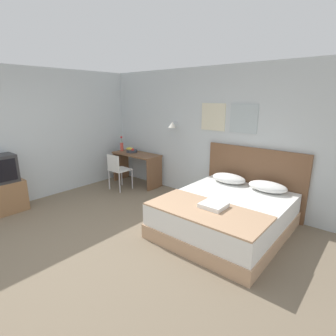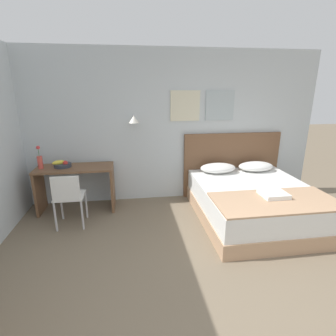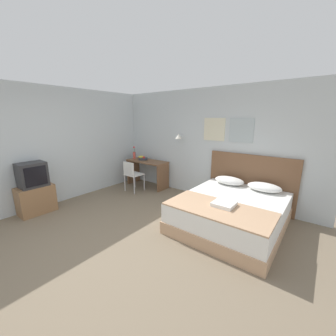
# 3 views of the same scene
# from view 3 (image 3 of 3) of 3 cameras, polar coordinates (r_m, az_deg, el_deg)

# --- Properties ---
(ground_plane) EXTENTS (24.00, 24.00, 0.00)m
(ground_plane) POSITION_cam_3_polar(r_m,az_deg,el_deg) (3.56, -17.08, -20.37)
(ground_plane) COLOR #756651
(wall_back) EXTENTS (5.59, 0.31, 2.65)m
(wall_back) POSITION_cam_3_polar(r_m,az_deg,el_deg) (5.22, 9.23, 6.62)
(wall_back) COLOR silver
(wall_back) RESTS_ON ground_plane
(wall_left) EXTENTS (0.06, 5.91, 2.65)m
(wall_left) POSITION_cam_3_polar(r_m,az_deg,el_deg) (5.21, -34.23, 4.34)
(wall_left) COLOR silver
(wall_left) RESTS_ON ground_plane
(bed) EXTENTS (1.72, 2.00, 0.54)m
(bed) POSITION_cam_3_polar(r_m,az_deg,el_deg) (4.04, 16.97, -11.67)
(bed) COLOR tan
(bed) RESTS_ON ground_plane
(headboard) EXTENTS (1.84, 0.06, 1.20)m
(headboard) POSITION_cam_3_polar(r_m,az_deg,el_deg) (4.85, 21.71, -3.58)
(headboard) COLOR brown
(headboard) RESTS_ON ground_plane
(pillow_left) EXTENTS (0.64, 0.39, 0.17)m
(pillow_left) POSITION_cam_3_polar(r_m,az_deg,el_deg) (4.70, 16.59, -3.35)
(pillow_left) COLOR white
(pillow_left) RESTS_ON bed
(pillow_right) EXTENTS (0.64, 0.39, 0.17)m
(pillow_right) POSITION_cam_3_polar(r_m,az_deg,el_deg) (4.50, 25.10, -4.84)
(pillow_right) COLOR white
(pillow_right) RESTS_ON bed
(throw_blanket) EXTENTS (1.67, 0.80, 0.02)m
(throw_blanket) POSITION_cam_3_polar(r_m,az_deg,el_deg) (3.43, 13.70, -10.88)
(throw_blanket) COLOR tan
(throw_blanket) RESTS_ON bed
(folded_towel_near_foot) EXTENTS (0.34, 0.33, 0.06)m
(folded_towel_near_foot) POSITION_cam_3_polar(r_m,az_deg,el_deg) (3.52, 15.22, -9.58)
(folded_towel_near_foot) COLOR white
(folded_towel_near_foot) RESTS_ON throw_blanket
(desk) EXTENTS (1.23, 0.53, 0.76)m
(desk) POSITION_cam_3_polar(r_m,az_deg,el_deg) (6.01, -5.76, -0.09)
(desk) COLOR brown
(desk) RESTS_ON ground_plane
(desk_chair) EXTENTS (0.41, 0.41, 0.83)m
(desk_chair) POSITION_cam_3_polar(r_m,az_deg,el_deg) (5.61, -10.00, -1.50)
(desk_chair) COLOR white
(desk_chair) RESTS_ON ground_plane
(fruit_bowl) EXTENTS (0.30, 0.27, 0.12)m
(fruit_bowl) POSITION_cam_3_polar(r_m,az_deg,el_deg) (6.10, -7.00, 2.67)
(fruit_bowl) COLOR #333842
(fruit_bowl) RESTS_ON desk
(flower_vase) EXTENTS (0.08, 0.08, 0.37)m
(flower_vase) POSITION_cam_3_polar(r_m,az_deg,el_deg) (6.28, -9.34, 3.76)
(flower_vase) COLOR #D14C42
(flower_vase) RESTS_ON desk
(tv_stand) EXTENTS (0.41, 0.67, 0.58)m
(tv_stand) POSITION_cam_3_polar(r_m,az_deg,el_deg) (5.18, -32.70, -7.35)
(tv_stand) COLOR #8E6642
(tv_stand) RESTS_ON ground_plane
(television) EXTENTS (0.40, 0.49, 0.50)m
(television) POSITION_cam_3_polar(r_m,az_deg,el_deg) (5.03, -33.48, -1.56)
(television) COLOR #2D2D30
(television) RESTS_ON tv_stand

